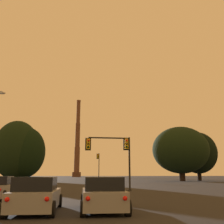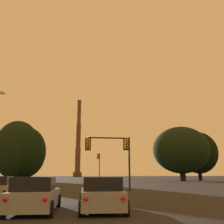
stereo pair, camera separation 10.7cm
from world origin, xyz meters
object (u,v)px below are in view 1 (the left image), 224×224
traffic_light_far_right (98,163)px  smokestack (77,146)px  traffic_light_overhead_right (114,150)px  hatchback_right_lane_second (103,195)px  hatchback_center_lane_second (36,196)px

traffic_light_far_right → smokestack: smokestack is taller
smokestack → traffic_light_far_right: bearing=-87.9°
traffic_light_far_right → smokestack: size_ratio=0.13×
traffic_light_overhead_right → traffic_light_far_right: bearing=87.3°
traffic_light_overhead_right → smokestack: (-2.26, 147.98, 16.03)m
hatchback_right_lane_second → smokestack: 163.37m
traffic_light_overhead_right → traffic_light_far_right: (1.73, 36.65, 0.24)m
traffic_light_overhead_right → traffic_light_far_right: traffic_light_far_right is taller
hatchback_right_lane_second → traffic_light_overhead_right: size_ratio=0.79×
hatchback_center_lane_second → traffic_light_overhead_right: size_ratio=0.79×
hatchback_right_lane_second → traffic_light_far_right: traffic_light_far_right is taller
hatchback_right_lane_second → traffic_light_far_right: (4.41, 50.89, 3.55)m
hatchback_center_lane_second → hatchback_right_lane_second: size_ratio=1.00×
traffic_light_far_right → hatchback_center_lane_second: bearing=-98.1°
hatchback_center_lane_second → traffic_light_far_right: size_ratio=0.64×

